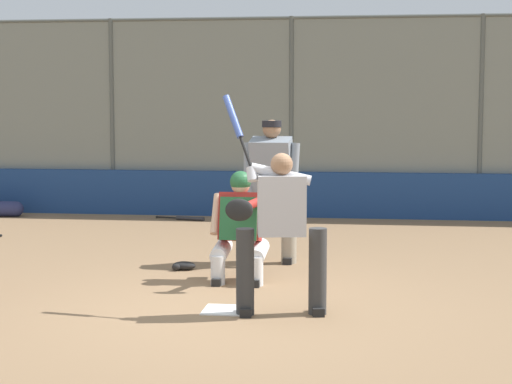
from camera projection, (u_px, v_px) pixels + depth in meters
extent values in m
plane|color=#846647|center=(226.00, 311.00, 8.24)|extent=(160.00, 160.00, 0.00)
cube|color=white|center=(226.00, 310.00, 8.23)|extent=(0.43, 0.43, 0.01)
cylinder|color=#515651|center=(481.00, 118.00, 14.58)|extent=(0.08, 0.08, 3.50)
cylinder|color=#515651|center=(291.00, 117.00, 15.00)|extent=(0.08, 0.08, 3.50)
cylinder|color=#515651|center=(112.00, 117.00, 15.42)|extent=(0.08, 0.08, 3.50)
cube|color=gray|center=(291.00, 117.00, 15.00)|extent=(19.47, 0.01, 3.50)
cylinder|color=#515651|center=(292.00, 18.00, 14.82)|extent=(19.47, 0.06, 0.06)
cube|color=navy|center=(290.00, 194.00, 15.04)|extent=(19.08, 0.18, 0.80)
cube|color=slate|center=(223.00, 199.00, 17.37)|extent=(13.63, 1.95, 0.12)
cube|color=slate|center=(218.00, 194.00, 16.81)|extent=(13.63, 0.55, 0.44)
cube|color=#B7BABC|center=(218.00, 181.00, 16.79)|extent=(13.63, 0.24, 0.08)
cube|color=slate|center=(223.00, 183.00, 17.34)|extent=(13.63, 0.55, 0.76)
cube|color=#B7BABC|center=(223.00, 163.00, 17.30)|extent=(13.63, 0.24, 0.08)
cube|color=slate|center=(227.00, 173.00, 17.86)|extent=(13.63, 0.55, 1.08)
cube|color=#B7BABC|center=(227.00, 145.00, 17.80)|extent=(13.63, 0.24, 0.08)
cylinder|color=#333333|center=(318.00, 271.00, 8.06)|extent=(0.17, 0.17, 0.82)
cube|color=black|center=(317.00, 310.00, 8.10)|extent=(0.15, 0.29, 0.08)
cylinder|color=#333333|center=(245.00, 272.00, 8.04)|extent=(0.17, 0.17, 0.82)
cube|color=black|center=(245.00, 310.00, 8.08)|extent=(0.15, 0.29, 0.08)
cube|color=#B7B7BC|center=(282.00, 205.00, 7.99)|extent=(0.48, 0.33, 0.57)
sphere|color=#936B4C|center=(282.00, 164.00, 7.95)|extent=(0.21, 0.21, 0.21)
cylinder|color=#B7B7BC|center=(281.00, 174.00, 7.98)|extent=(0.58, 0.14, 0.21)
cylinder|color=#B7B7BC|center=(252.00, 174.00, 7.97)|extent=(0.14, 0.17, 0.16)
sphere|color=black|center=(251.00, 168.00, 7.99)|extent=(0.04, 0.04, 0.04)
cylinder|color=black|center=(246.00, 152.00, 8.05)|extent=(0.16, 0.17, 0.29)
cylinder|color=#334789|center=(233.00, 117.00, 8.18)|extent=(0.25, 0.26, 0.42)
cylinder|color=silver|center=(256.00, 271.00, 9.35)|extent=(0.16, 0.16, 0.32)
cylinder|color=silver|center=(259.00, 252.00, 9.54)|extent=(0.19, 0.48, 0.25)
cube|color=black|center=(256.00, 282.00, 9.36)|extent=(0.10, 0.26, 0.08)
cylinder|color=silver|center=(218.00, 270.00, 9.41)|extent=(0.16, 0.16, 0.32)
cylinder|color=silver|center=(221.00, 251.00, 9.60)|extent=(0.19, 0.48, 0.25)
cube|color=black|center=(218.00, 281.00, 9.43)|extent=(0.10, 0.26, 0.08)
cube|color=maroon|center=(241.00, 217.00, 9.57)|extent=(0.47, 0.38, 0.58)
cube|color=#235B33|center=(238.00, 219.00, 9.42)|extent=(0.42, 0.15, 0.48)
sphere|color=tan|center=(241.00, 185.00, 9.54)|extent=(0.21, 0.21, 0.21)
sphere|color=#235B33|center=(241.00, 182.00, 9.53)|extent=(0.24, 0.24, 0.24)
cylinder|color=maroon|center=(252.00, 204.00, 9.28)|extent=(0.31, 0.55, 0.17)
ellipsoid|color=black|center=(239.00, 210.00, 9.05)|extent=(0.30, 0.11, 0.24)
cylinder|color=tan|center=(216.00, 214.00, 9.61)|extent=(0.10, 0.32, 0.46)
cylinder|color=gray|center=(289.00, 227.00, 10.65)|extent=(0.19, 0.19, 0.91)
cube|color=black|center=(289.00, 260.00, 10.69)|extent=(0.13, 0.29, 0.08)
cylinder|color=gray|center=(256.00, 226.00, 10.74)|extent=(0.19, 0.19, 0.91)
cube|color=black|center=(256.00, 259.00, 10.78)|extent=(0.13, 0.29, 0.08)
cube|color=gray|center=(272.00, 165.00, 10.55)|extent=(0.53, 0.48, 0.70)
sphere|color=#936B4C|center=(272.00, 129.00, 10.51)|extent=(0.23, 0.23, 0.23)
cylinder|color=black|center=(272.00, 124.00, 10.50)|extent=(0.24, 0.24, 0.08)
cylinder|color=gray|center=(293.00, 182.00, 10.45)|extent=(0.18, 0.26, 0.97)
cylinder|color=gray|center=(248.00, 182.00, 10.57)|extent=(0.14, 0.25, 0.97)
sphere|color=black|center=(1.00, 236.00, 12.71)|extent=(0.04, 0.04, 0.04)
sphere|color=black|center=(157.00, 217.00, 14.80)|extent=(0.04, 0.04, 0.04)
cylinder|color=black|center=(167.00, 217.00, 14.74)|extent=(0.37, 0.10, 0.03)
cylinder|color=#28282D|center=(190.00, 219.00, 14.59)|extent=(0.52, 0.17, 0.07)
ellipsoid|color=black|center=(184.00, 266.00, 10.25)|extent=(0.28, 0.18, 0.10)
ellipsoid|color=black|center=(176.00, 267.00, 10.18)|extent=(0.10, 0.08, 0.08)
sphere|color=navy|center=(16.00, 209.00, 15.09)|extent=(0.27, 0.27, 0.27)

